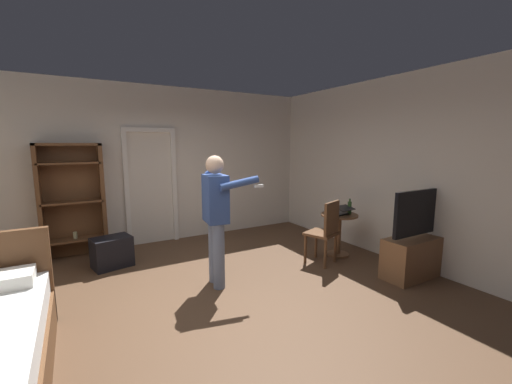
{
  "coord_description": "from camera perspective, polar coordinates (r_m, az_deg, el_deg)",
  "views": [
    {
      "loc": [
        -1.27,
        -3.28,
        1.84
      ],
      "look_at": [
        0.89,
        0.45,
        1.18
      ],
      "focal_mm": 22.07,
      "sensor_mm": 36.0,
      "label": 1
    }
  ],
  "objects": [
    {
      "name": "doorway_frame",
      "position": [
        6.07,
        -18.53,
        2.4
      ],
      "size": [
        0.93,
        0.08,
        2.13
      ],
      "color": "white",
      "rests_on": "ground_plane"
    },
    {
      "name": "wooden_chair",
      "position": [
        4.95,
        12.49,
        -6.68
      ],
      "size": [
        0.54,
        0.54,
        0.99
      ],
      "color": "brown",
      "rests_on": "ground_plane"
    },
    {
      "name": "bottle_on_table",
      "position": [
        5.38,
        16.59,
        -2.73
      ],
      "size": [
        0.06,
        0.06,
        0.26
      ],
      "color": "#305325",
      "rests_on": "side_table"
    },
    {
      "name": "laptop",
      "position": [
        5.3,
        15.05,
        -3.45
      ],
      "size": [
        0.36,
        0.37,
        0.15
      ],
      "color": "black",
      "rests_on": "side_table"
    },
    {
      "name": "ground_plane",
      "position": [
        3.97,
        -8.32,
        -19.03
      ],
      "size": [
        6.77,
        6.77,
        0.0
      ],
      "primitive_type": "plane",
      "color": "brown"
    },
    {
      "name": "bookshelf",
      "position": [
        5.84,
        -30.33,
        -0.76
      ],
      "size": [
        0.94,
        0.32,
        1.86
      ],
      "color": "brown",
      "rests_on": "ground_plane"
    },
    {
      "name": "person_blue_shirt",
      "position": [
        4.07,
        -7.16,
        -3.62
      ],
      "size": [
        0.67,
        0.61,
        1.7
      ],
      "color": "slate",
      "rests_on": "ground_plane"
    },
    {
      "name": "wall_back",
      "position": [
        6.15,
        -18.13,
        4.57
      ],
      "size": [
        6.39,
        0.12,
        2.89
      ],
      "primitive_type": "cube",
      "color": "silver",
      "rests_on": "ground_plane"
    },
    {
      "name": "suitcase_dark",
      "position": [
        5.29,
        -24.65,
        -9.86
      ],
      "size": [
        0.61,
        0.49,
        0.46
      ],
      "primitive_type": "cube",
      "rotation": [
        0.0,
        0.0,
        0.22
      ],
      "color": "black",
      "rests_on": "ground_plane"
    },
    {
      "name": "side_table",
      "position": [
        5.41,
        14.79,
        -6.29
      ],
      "size": [
        0.6,
        0.6,
        0.7
      ],
      "color": "brown",
      "rests_on": "ground_plane"
    },
    {
      "name": "wall_right",
      "position": [
        5.51,
        23.29,
        3.87
      ],
      "size": [
        0.12,
        5.57,
        2.89
      ],
      "primitive_type": "cube",
      "color": "silver",
      "rests_on": "ground_plane"
    },
    {
      "name": "tv_flatscreen",
      "position": [
        4.99,
        27.04,
        -9.42
      ],
      "size": [
        1.07,
        0.4,
        1.23
      ],
      "color": "brown",
      "rests_on": "ground_plane"
    }
  ]
}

